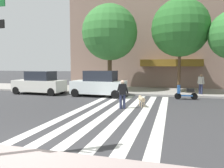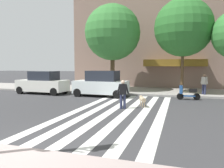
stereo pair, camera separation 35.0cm
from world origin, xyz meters
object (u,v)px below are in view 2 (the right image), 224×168
at_px(parked_car_near_curb, 43,83).
at_px(street_tree_middle, 183,28).
at_px(street_tree_nearest, 113,33).
at_px(parked_car_behind_first, 101,84).
at_px(dog_on_leash, 142,99).
at_px(pedestrian_dog_walker, 123,93).
at_px(pedestrian_bystander, 204,83).
at_px(parked_scooter, 188,93).

height_order(parked_car_near_curb, street_tree_middle, street_tree_middle).
bearing_deg(parked_car_near_curb, street_tree_middle, 15.05).
distance_m(parked_car_near_curb, street_tree_nearest, 7.81).
relative_size(parked_car_behind_first, street_tree_nearest, 0.54).
height_order(parked_car_near_curb, dog_on_leash, parked_car_near_curb).
height_order(parked_car_near_curb, street_tree_nearest, street_tree_nearest).
distance_m(parked_car_behind_first, street_tree_nearest, 5.60).
height_order(street_tree_middle, pedestrian_dog_walker, street_tree_middle).
relative_size(parked_car_near_curb, dog_on_leash, 4.52).
xyz_separation_m(dog_on_leash, pedestrian_bystander, (4.01, 5.97, 0.63)).
distance_m(pedestrian_dog_walker, pedestrian_bystander, 8.50).
xyz_separation_m(parked_scooter, street_tree_middle, (-0.44, 3.03, 5.17)).
height_order(parked_scooter, pedestrian_bystander, pedestrian_bystander).
bearing_deg(pedestrian_bystander, dog_on_leash, -123.90).
bearing_deg(dog_on_leash, pedestrian_dog_walker, -136.85).
relative_size(parked_car_behind_first, pedestrian_bystander, 2.64).
distance_m(parked_car_behind_first, parked_scooter, 6.66).
relative_size(parked_car_behind_first, dog_on_leash, 4.35).
bearing_deg(pedestrian_bystander, parked_car_near_curb, -169.59).
bearing_deg(parked_scooter, parked_car_near_curb, -179.47).
distance_m(parked_car_near_curb, parked_scooter, 12.13).
distance_m(parked_scooter, street_tree_nearest, 8.97).
relative_size(parked_car_behind_first, street_tree_middle, 0.55).
distance_m(parked_scooter, dog_on_leash, 4.54).
xyz_separation_m(street_tree_nearest, street_tree_middle, (6.27, -0.13, 0.12)).
height_order(dog_on_leash, pedestrian_bystander, pedestrian_bystander).
relative_size(parked_scooter, pedestrian_bystander, 1.00).
height_order(parked_scooter, street_tree_middle, street_tree_middle).
height_order(street_tree_middle, pedestrian_bystander, street_tree_middle).
bearing_deg(street_tree_middle, parked_car_behind_first, -153.14).
bearing_deg(parked_scooter, street_tree_nearest, 154.82).
bearing_deg(parked_scooter, pedestrian_dog_walker, -129.35).
relative_size(parked_car_near_curb, parked_scooter, 2.75).
bearing_deg(parked_car_near_curb, parked_car_behind_first, 0.00).
bearing_deg(street_tree_nearest, dog_on_leash, -59.66).
relative_size(pedestrian_dog_walker, pedestrian_bystander, 1.00).
relative_size(parked_car_near_curb, street_tree_nearest, 0.56).
relative_size(parked_scooter, street_tree_middle, 0.21).
height_order(parked_scooter, pedestrian_dog_walker, pedestrian_dog_walker).
bearing_deg(street_tree_nearest, pedestrian_dog_walker, -68.75).
bearing_deg(parked_car_near_curb, pedestrian_dog_walker, -27.77).
distance_m(street_tree_nearest, pedestrian_bystander, 9.17).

